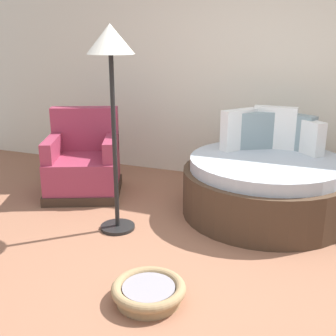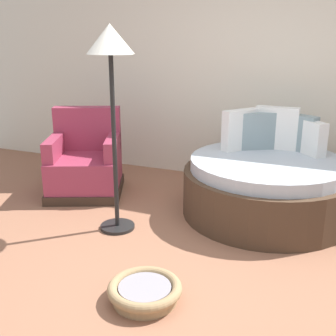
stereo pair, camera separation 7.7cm
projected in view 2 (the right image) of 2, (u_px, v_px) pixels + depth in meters
name	position (u px, v px, depth m)	size (l,w,h in m)	color
ground_plane	(181.00, 273.00, 3.23)	(8.00, 8.00, 0.02)	#936047
back_wall	(255.00, 61.00, 4.88)	(8.00, 0.12, 2.88)	silver
round_daybed	(267.00, 184.00, 4.19)	(1.64, 1.64, 1.02)	#473323
red_armchair	(86.00, 164.00, 4.76)	(1.05, 1.05, 0.94)	#38281E
pet_basket	(145.00, 291.00, 2.85)	(0.51, 0.51, 0.13)	#9E7F56
floor_lamp	(111.00, 60.00, 3.48)	(0.40, 0.40, 1.82)	black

